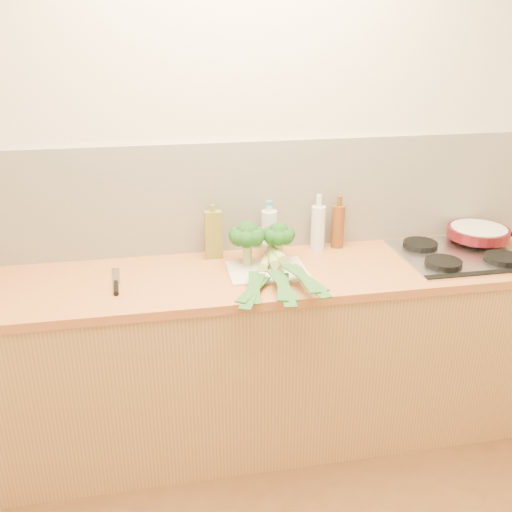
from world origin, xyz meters
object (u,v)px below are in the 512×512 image
(chopping_board, at_px, (267,271))
(skillet, at_px, (479,232))
(gas_hob, at_px, (460,254))
(chefs_knife, at_px, (116,285))

(chopping_board, relative_size, skillet, 0.81)
(gas_hob, xyz_separation_m, chopping_board, (-0.96, -0.01, -0.01))
(gas_hob, height_order, skillet, skillet)
(gas_hob, relative_size, chopping_board, 1.64)
(chopping_board, bearing_deg, chefs_knife, -176.76)
(chopping_board, distance_m, skillet, 1.14)
(gas_hob, xyz_separation_m, chefs_knife, (-1.63, -0.04, -0.01))
(skillet, bearing_deg, gas_hob, -123.09)
(chefs_knife, bearing_deg, skillet, 2.61)
(chefs_knife, relative_size, skillet, 0.68)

